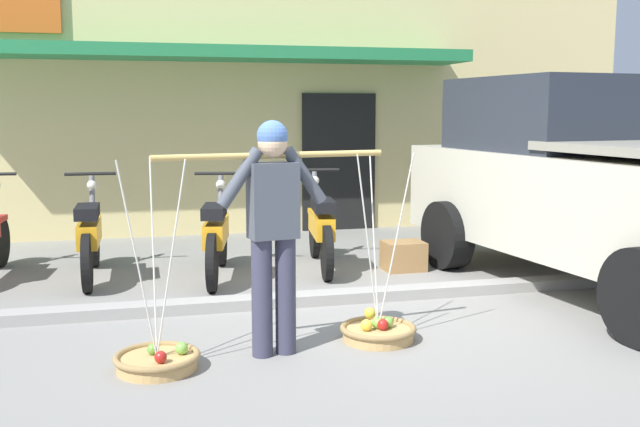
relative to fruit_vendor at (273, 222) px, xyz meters
The scene contains 11 objects.
ground_plane 1.24m from the fruit_vendor, 50.35° to the left, with size 90.00×90.00×0.00m, color gray.
sidewalk_curb 1.66m from the fruit_vendor, 69.25° to the left, with size 20.00×0.24×0.10m, color gray.
fruit_vendor is the anchor object (origin of this frame).
fruit_basket_left_side 1.24m from the fruit_vendor, behind, with size 0.59×0.59×1.45m.
fruit_basket_right_side 1.24m from the fruit_vendor, ahead, with size 0.59×0.59×1.45m.
motorcycle_second_in_row 3.20m from the fruit_vendor, 116.78° to the left, with size 0.54×1.82×1.09m.
motorcycle_third_in_row 2.59m from the fruit_vendor, 93.03° to the left, with size 0.57×1.80×1.09m.
motorcycle_end_of_row 2.97m from the fruit_vendor, 69.11° to the left, with size 0.54×1.81×1.09m.
parked_truck 3.70m from the fruit_vendor, 18.73° to the left, with size 2.55×4.88×2.10m.
storefront_building 7.87m from the fruit_vendor, 89.89° to the left, with size 13.00×6.00×4.20m.
wooden_crate 3.20m from the fruit_vendor, 51.77° to the left, with size 0.44×0.36×0.32m, color olive.
Camera 1 is at (-1.43, -5.66, 1.77)m, focal length 41.13 mm.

